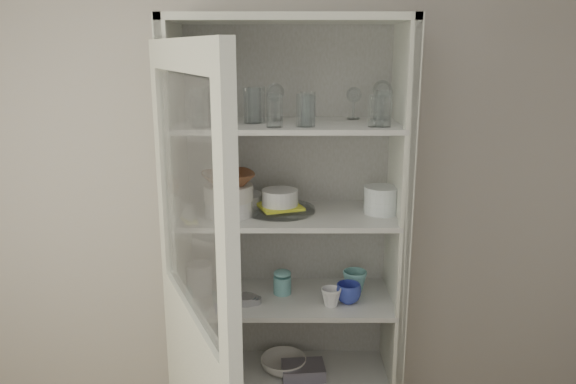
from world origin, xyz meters
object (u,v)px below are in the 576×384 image
at_px(grey_bowl_stack, 381,200).
at_px(white_canister, 200,278).
at_px(goblet_3, 382,99).
at_px(goblet_2, 354,102).
at_px(plate_stack_front, 229,207).
at_px(plate_stack_back, 239,200).
at_px(terracotta_bowl, 228,179).
at_px(measuring_cups, 246,300).
at_px(yellow_trivet, 280,206).
at_px(goblet_0, 211,102).
at_px(glass_platter, 280,210).
at_px(goblet_1, 275,100).
at_px(cream_bowl, 228,192).
at_px(cupboard_door, 197,370).
at_px(mug_blue, 348,293).
at_px(white_ramekin, 280,197).
at_px(tin_box, 303,371).
at_px(mug_teal, 355,281).
at_px(mug_white, 331,297).
at_px(cream_dish, 283,364).
at_px(pantry_cabinet, 288,274).
at_px(teal_jar, 282,283).

bearing_deg(grey_bowl_stack, white_canister, 177.23).
relative_size(goblet_3, grey_bowl_stack, 1.25).
distance_m(goblet_2, plate_stack_front, 0.72).
relative_size(plate_stack_back, white_canister, 1.55).
height_order(goblet_2, goblet_3, goblet_3).
distance_m(terracotta_bowl, measuring_cups, 0.55).
height_order(goblet_3, yellow_trivet, goblet_3).
relative_size(goblet_0, terracotta_bowl, 0.72).
height_order(goblet_2, glass_platter, goblet_2).
xyz_separation_m(goblet_3, white_canister, (-0.82, -0.05, -0.82)).
xyz_separation_m(goblet_1, measuring_cups, (-0.13, -0.15, -0.87)).
bearing_deg(cream_bowl, grey_bowl_stack, 2.82).
bearing_deg(cupboard_door, mug_blue, 110.14).
relative_size(goblet_1, mug_blue, 1.55).
height_order(goblet_1, cream_bowl, goblet_1).
bearing_deg(cream_bowl, cupboard_door, -95.99).
bearing_deg(cupboard_door, glass_platter, 132.86).
height_order(plate_stack_front, cream_bowl, cream_bowl).
xyz_separation_m(terracotta_bowl, measuring_cups, (0.07, -0.04, -0.55)).
distance_m(goblet_0, white_ramekin, 0.52).
bearing_deg(tin_box, terracotta_bowl, -178.76).
distance_m(goblet_0, mug_teal, 1.05).
distance_m(goblet_0, white_canister, 0.81).
bearing_deg(white_ramekin, mug_teal, 4.05).
distance_m(goblet_2, grey_bowl_stack, 0.45).
bearing_deg(mug_white, yellow_trivet, 176.00).
bearing_deg(goblet_1, cream_dish, -57.73).
relative_size(goblet_1, white_ramekin, 1.09).
bearing_deg(cream_dish, terracotta_bowl, -166.44).
bearing_deg(goblet_0, goblet_3, -0.23).
xyz_separation_m(goblet_2, terracotta_bowl, (-0.55, -0.16, -0.31)).
distance_m(pantry_cabinet, glass_platter, 0.34).
height_order(pantry_cabinet, mug_teal, pantry_cabinet).
bearing_deg(cream_bowl, glass_platter, 14.42).
xyz_separation_m(goblet_3, plate_stack_back, (-0.64, 0.04, -0.47)).
height_order(plate_stack_back, cream_dish, plate_stack_back).
xyz_separation_m(goblet_3, tin_box, (-0.34, -0.11, -1.26)).
xyz_separation_m(white_ramekin, white_canister, (-0.37, 0.02, -0.39)).
xyz_separation_m(plate_stack_back, cream_dish, (0.21, -0.10, -0.79)).
distance_m(plate_stack_back, mug_teal, 0.66).
relative_size(measuring_cups, cream_dish, 0.41).
xyz_separation_m(cupboard_door, cream_dish, (0.30, 0.65, -0.38)).
xyz_separation_m(goblet_2, mug_blue, (-0.02, -0.19, -0.83)).
bearing_deg(tin_box, teal_jar, 149.35).
distance_m(grey_bowl_stack, cream_dish, 0.93).
relative_size(mug_teal, teal_jar, 1.12).
xyz_separation_m(cupboard_door, teal_jar, (0.29, 0.66, 0.04)).
height_order(goblet_0, measuring_cups, goblet_0).
xyz_separation_m(goblet_1, goblet_3, (0.47, 0.01, 0.01)).
xyz_separation_m(goblet_0, teal_jar, (0.31, -0.06, -0.83)).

